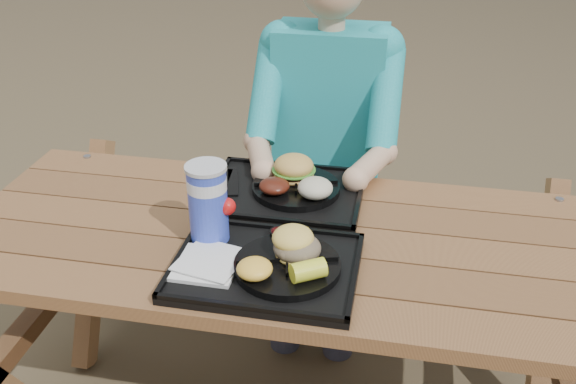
# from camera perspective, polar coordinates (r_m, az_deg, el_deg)

# --- Properties ---
(picnic_table) EXTENTS (1.80, 1.49, 0.75)m
(picnic_table) POSITION_cam_1_polar(r_m,az_deg,el_deg) (1.96, -0.00, -13.03)
(picnic_table) COLOR #999999
(picnic_table) RESTS_ON ground
(tray_near) EXTENTS (0.45, 0.35, 0.02)m
(tray_near) POSITION_cam_1_polar(r_m,az_deg,el_deg) (1.58, -1.98, -6.82)
(tray_near) COLOR black
(tray_near) RESTS_ON picnic_table
(tray_far) EXTENTS (0.45, 0.35, 0.02)m
(tray_far) POSITION_cam_1_polar(r_m,az_deg,el_deg) (1.90, -0.23, -0.21)
(tray_far) COLOR black
(tray_far) RESTS_ON picnic_table
(plate_near) EXTENTS (0.26, 0.26, 0.02)m
(plate_near) POSITION_cam_1_polar(r_m,az_deg,el_deg) (1.56, -0.05, -6.56)
(plate_near) COLOR black
(plate_near) RESTS_ON tray_near
(plate_far) EXTENTS (0.26, 0.26, 0.02)m
(plate_far) POSITION_cam_1_polar(r_m,az_deg,el_deg) (1.89, 0.72, 0.38)
(plate_far) COLOR black
(plate_far) RESTS_ON tray_far
(napkin_stack) EXTENTS (0.16, 0.16, 0.02)m
(napkin_stack) POSITION_cam_1_polar(r_m,az_deg,el_deg) (1.58, -7.28, -6.32)
(napkin_stack) COLOR white
(napkin_stack) RESTS_ON tray_near
(soda_cup) EXTENTS (0.10, 0.10, 0.20)m
(soda_cup) POSITION_cam_1_polar(r_m,az_deg,el_deg) (1.64, -7.11, -1.12)
(soda_cup) COLOR #1932C1
(soda_cup) RESTS_ON tray_near
(condiment_bbq) EXTENTS (0.05, 0.05, 0.03)m
(condiment_bbq) POSITION_cam_1_polar(r_m,az_deg,el_deg) (1.66, -0.83, -3.87)
(condiment_bbq) COLOR #310506
(condiment_bbq) RESTS_ON tray_near
(condiment_mustard) EXTENTS (0.05, 0.05, 0.03)m
(condiment_mustard) POSITION_cam_1_polar(r_m,az_deg,el_deg) (1.66, 1.21, -3.86)
(condiment_mustard) COLOR yellow
(condiment_mustard) RESTS_ON tray_near
(sandwich) EXTENTS (0.11, 0.11, 0.11)m
(sandwich) POSITION_cam_1_polar(r_m,az_deg,el_deg) (1.55, 0.83, -3.94)
(sandwich) COLOR #F6CD57
(sandwich) RESTS_ON plate_near
(mac_cheese) EXTENTS (0.09, 0.09, 0.04)m
(mac_cheese) POSITION_cam_1_polar(r_m,az_deg,el_deg) (1.50, -2.99, -6.83)
(mac_cheese) COLOR yellow
(mac_cheese) RESTS_ON plate_near
(corn_cob) EXTENTS (0.11, 0.11, 0.05)m
(corn_cob) POSITION_cam_1_polar(r_m,az_deg,el_deg) (1.49, 1.81, -6.97)
(corn_cob) COLOR #F5FC35
(corn_cob) RESTS_ON plate_near
(cutlery_far) EXTENTS (0.08, 0.17, 0.01)m
(cutlery_far) POSITION_cam_1_polar(r_m,az_deg,el_deg) (1.95, -4.92, 0.90)
(cutlery_far) COLOR black
(cutlery_far) RESTS_ON tray_far
(burger) EXTENTS (0.12, 0.12, 0.11)m
(burger) POSITION_cam_1_polar(r_m,az_deg,el_deg) (1.90, 0.52, 2.76)
(burger) COLOR gold
(burger) RESTS_ON plate_far
(baked_beans) EXTENTS (0.09, 0.09, 0.04)m
(baked_beans) POSITION_cam_1_polar(r_m,az_deg,el_deg) (1.84, -1.22, 0.54)
(baked_beans) COLOR #4D1A0F
(baked_beans) RESTS_ON plate_far
(potato_salad) EXTENTS (0.10, 0.10, 0.06)m
(potato_salad) POSITION_cam_1_polar(r_m,az_deg,el_deg) (1.81, 2.44, 0.36)
(potato_salad) COLOR beige
(potato_salad) RESTS_ON plate_far
(diner) EXTENTS (0.48, 0.84, 1.28)m
(diner) POSITION_cam_1_polar(r_m,az_deg,el_deg) (2.37, 3.50, 2.77)
(diner) COLOR teal
(diner) RESTS_ON ground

